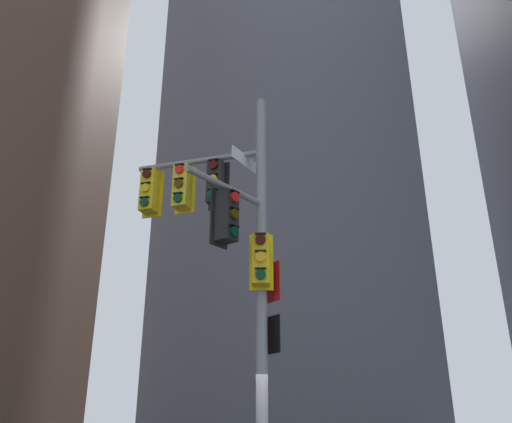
% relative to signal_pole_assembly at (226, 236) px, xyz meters
% --- Properties ---
extents(building_mid_block, '(14.15, 14.15, 47.98)m').
position_rel_signal_pole_assembly_xyz_m(building_mid_block, '(-0.56, 21.63, 18.74)').
color(building_mid_block, slate).
rests_on(building_mid_block, ground).
extents(signal_pole_assembly, '(3.33, 2.66, 8.48)m').
position_rel_signal_pole_assembly_xyz_m(signal_pole_assembly, '(0.00, 0.00, 0.00)').
color(signal_pole_assembly, gray).
rests_on(signal_pole_assembly, ground).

